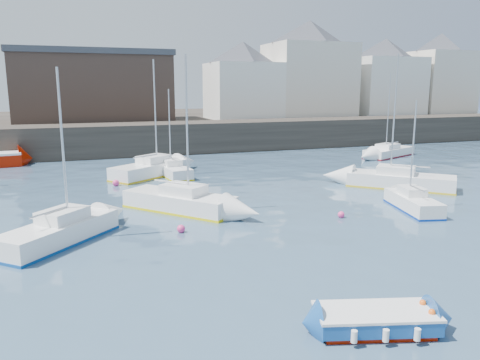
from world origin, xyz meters
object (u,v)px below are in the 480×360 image
object	(u,v)px
sailboat_d	(400,180)
sailboat_h	(151,169)
sailboat_g	(389,152)
buoy_mid	(341,218)
sailboat_f	(173,170)
buoy_far	(116,186)
sailboat_c	(413,202)
blue_dinghy	(375,320)
sailboat_b	(180,201)
buoy_near	(181,232)
sailboat_a	(60,231)

from	to	relation	value
sailboat_d	sailboat_h	bearing A→B (deg)	146.64
sailboat_g	sailboat_h	distance (m)	23.15
buoy_mid	sailboat_h	bearing A→B (deg)	116.31
sailboat_f	buoy_far	distance (m)	4.89
sailboat_c	sailboat_d	size ratio (longest dim) A/B	0.68
sailboat_c	sailboat_h	bearing A→B (deg)	128.58
sailboat_c	blue_dinghy	bearing A→B (deg)	-133.62
sailboat_f	sailboat_g	distance (m)	21.71
sailboat_b	sailboat_g	world-z (taller)	sailboat_b
buoy_mid	buoy_near	bearing A→B (deg)	177.60
sailboat_b	sailboat_h	size ratio (longest dim) A/B	0.96
blue_dinghy	buoy_mid	size ratio (longest dim) A/B	10.28
sailboat_a	sailboat_b	world-z (taller)	sailboat_b
sailboat_a	sailboat_f	xyz separation A→B (m)	(7.66, 13.50, -0.07)
buoy_mid	buoy_far	size ratio (longest dim) A/B	0.77
sailboat_c	sailboat_h	world-z (taller)	sailboat_h
buoy_near	sailboat_f	bearing A→B (deg)	79.77
sailboat_b	sailboat_h	world-z (taller)	sailboat_h
blue_dinghy	buoy_near	size ratio (longest dim) A/B	9.35
sailboat_f	blue_dinghy	bearing A→B (deg)	-88.79
sailboat_f	buoy_far	world-z (taller)	sailboat_f
sailboat_a	blue_dinghy	bearing A→B (deg)	-52.76
buoy_far	sailboat_c	bearing A→B (deg)	-39.39
sailboat_f	buoy_near	world-z (taller)	sailboat_f
sailboat_d	buoy_far	distance (m)	18.90
sailboat_d	buoy_far	bearing A→B (deg)	158.32
buoy_mid	buoy_far	world-z (taller)	buoy_far
sailboat_b	sailboat_c	xyz separation A→B (m)	(11.85, -4.13, -0.08)
buoy_far	buoy_mid	bearing A→B (deg)	-49.80
sailboat_h	buoy_far	distance (m)	3.96
blue_dinghy	sailboat_b	distance (m)	14.42
sailboat_h	buoy_mid	world-z (taller)	sailboat_h
sailboat_g	buoy_near	size ratio (longest dim) A/B	20.92
sailboat_b	sailboat_f	xyz separation A→B (m)	(1.69, 10.00, -0.08)
buoy_near	buoy_far	world-z (taller)	buoy_far
sailboat_d	sailboat_f	size ratio (longest dim) A/B	1.35
blue_dinghy	sailboat_c	size ratio (longest dim) A/B	0.60
sailboat_g	sailboat_h	xyz separation A→B (m)	(-23.02, -2.40, 0.11)
sailboat_c	sailboat_d	bearing A→B (deg)	58.09
sailboat_h	buoy_far	world-z (taller)	sailboat_h
sailboat_f	sailboat_h	size ratio (longest dim) A/B	0.75
sailboat_g	sailboat_f	bearing A→B (deg)	-172.35
sailboat_a	sailboat_b	size ratio (longest dim) A/B	0.90
sailboat_d	sailboat_h	size ratio (longest dim) A/B	1.01
sailboat_c	buoy_far	bearing A→B (deg)	140.61
sailboat_f	sailboat_d	bearing A→B (deg)	-34.84
sailboat_a	sailboat_d	bearing A→B (deg)	11.62
sailboat_c	sailboat_f	distance (m)	17.40
blue_dinghy	sailboat_f	world-z (taller)	sailboat_f
blue_dinghy	sailboat_h	xyz separation A→B (m)	(-2.02, 24.74, 0.21)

